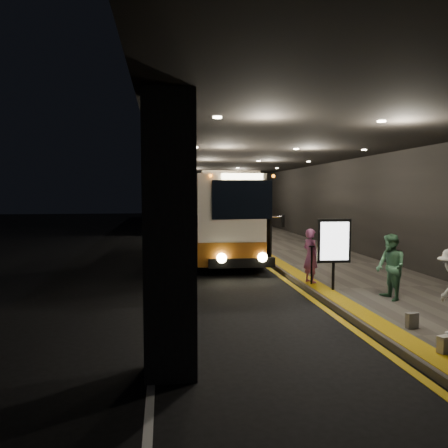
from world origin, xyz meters
TOP-DOWN VIEW (x-y plane):
  - ground at (0.00, 0.00)m, footprint 90.00×90.00m
  - lane_line_white at (-1.80, 5.00)m, footprint 0.12×50.00m
  - kerb_stripe_yellow at (2.35, 5.00)m, footprint 0.18×50.00m
  - sidewalk at (4.75, 5.00)m, footprint 4.50×50.00m
  - tactile_strip at (2.85, 5.00)m, footprint 0.50×50.00m
  - terminal_wall at (7.00, 5.00)m, footprint 0.10×50.00m
  - support_columns at (-1.50, 4.00)m, footprint 0.80×24.80m
  - canopy at (2.50, 5.00)m, footprint 9.00×50.00m
  - coach_main at (1.01, 5.00)m, footprint 2.97×11.36m
  - coach_second at (0.84, 19.62)m, footprint 2.87×11.30m
  - coach_third at (1.09, 29.89)m, footprint 3.01×11.07m
  - passenger_boarding at (2.80, -2.25)m, footprint 0.59×0.70m
  - passenger_waiting_green at (4.10, -4.57)m, footprint 0.52×0.82m
  - bag_polka at (3.35, -6.80)m, footprint 0.27×0.16m
  - bag_plain at (3.12, -8.15)m, footprint 0.27×0.21m
  - info_sign at (3.08, -3.33)m, footprint 0.95×0.16m
  - stanchion_post at (2.75, -2.48)m, footprint 0.05×0.05m

SIDE VIEW (x-z plane):
  - ground at x=0.00m, z-range 0.00..0.00m
  - lane_line_white at x=-1.80m, z-range 0.00..0.01m
  - kerb_stripe_yellow at x=2.35m, z-range 0.00..0.01m
  - sidewalk at x=4.75m, z-range 0.00..0.15m
  - tactile_strip at x=2.85m, z-range 0.15..0.16m
  - bag_plain at x=3.12m, z-range 0.15..0.45m
  - bag_polka at x=3.35m, z-range 0.15..0.46m
  - stanchion_post at x=2.75m, z-range 0.15..1.28m
  - passenger_boarding at x=2.80m, z-range 0.15..1.79m
  - passenger_waiting_green at x=4.10m, z-range 0.15..1.83m
  - info_sign at x=3.08m, z-range 0.50..2.50m
  - coach_third at x=1.09m, z-range -0.07..3.37m
  - coach_main at x=1.01m, z-range -0.07..3.44m
  - coach_second at x=0.84m, z-range -0.07..3.45m
  - support_columns at x=-1.50m, z-range 0.00..4.40m
  - terminal_wall at x=7.00m, z-range 0.00..6.00m
  - canopy at x=2.50m, z-range 4.40..4.80m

